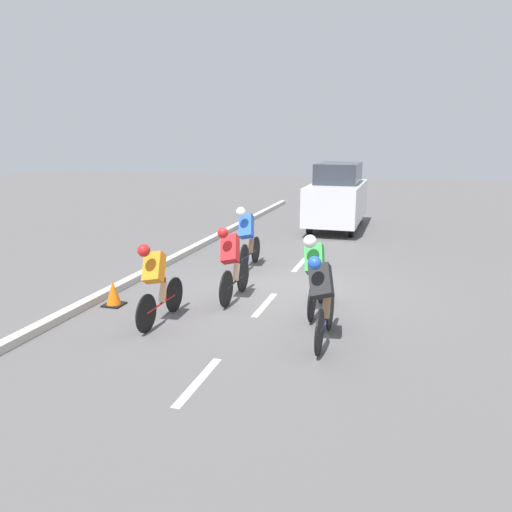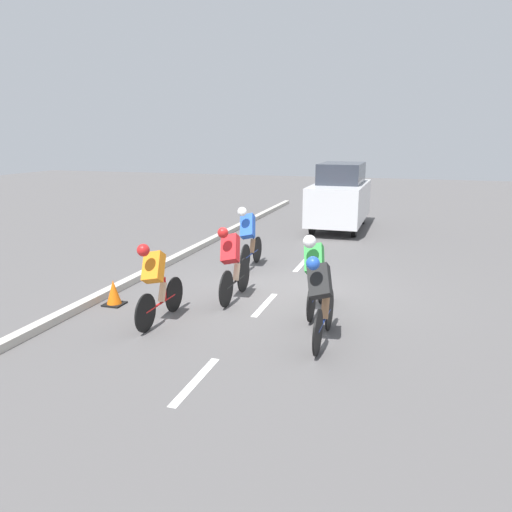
# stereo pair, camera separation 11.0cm
# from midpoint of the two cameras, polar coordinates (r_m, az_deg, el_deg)

# --- Properties ---
(ground_plane) EXTENTS (60.00, 60.00, 0.00)m
(ground_plane) POSITION_cam_midpoint_polar(r_m,az_deg,el_deg) (10.33, 1.95, -4.19)
(ground_plane) COLOR #565454
(lane_stripe_near) EXTENTS (0.12, 1.40, 0.01)m
(lane_stripe_near) POSITION_cam_midpoint_polar(r_m,az_deg,el_deg) (6.82, -7.08, -14.01)
(lane_stripe_near) COLOR white
(lane_stripe_near) RESTS_ON ground
(lane_stripe_mid) EXTENTS (0.12, 1.40, 0.01)m
(lane_stripe_mid) POSITION_cam_midpoint_polar(r_m,az_deg,el_deg) (9.59, 0.69, -5.58)
(lane_stripe_mid) COLOR white
(lane_stripe_mid) RESTS_ON ground
(lane_stripe_far) EXTENTS (0.12, 1.40, 0.01)m
(lane_stripe_far) POSITION_cam_midpoint_polar(r_m,az_deg,el_deg) (12.57, 4.78, -0.98)
(lane_stripe_far) COLOR white
(lane_stripe_far) RESTS_ON ground
(curb) EXTENTS (0.20, 28.95, 0.14)m
(curb) POSITION_cam_midpoint_polar(r_m,az_deg,el_deg) (10.86, -15.77, -3.43)
(curb) COLOR #B7B2A8
(curb) RESTS_ON ground
(cyclist_blue) EXTENTS (0.44, 1.62, 1.52)m
(cyclist_blue) POSITION_cam_midpoint_polar(r_m,az_deg,el_deg) (12.07, -1.26, 2.37)
(cyclist_blue) COLOR black
(cyclist_blue) RESTS_ON ground
(cyclist_black) EXTENTS (0.45, 1.74, 1.44)m
(cyclist_black) POSITION_cam_midpoint_polar(r_m,az_deg,el_deg) (7.72, 7.20, -4.68)
(cyclist_black) COLOR black
(cyclist_black) RESTS_ON ground
(cyclist_red) EXTENTS (0.44, 1.70, 1.49)m
(cyclist_red) POSITION_cam_midpoint_polar(r_m,az_deg,el_deg) (9.68, -3.11, -0.68)
(cyclist_red) COLOR black
(cyclist_red) RESTS_ON ground
(cyclist_green) EXTENTS (0.42, 1.73, 1.49)m
(cyclist_green) POSITION_cam_midpoint_polar(r_m,az_deg,el_deg) (9.00, 6.43, -1.73)
(cyclist_green) COLOR black
(cyclist_green) RESTS_ON ground
(cyclist_orange) EXTENTS (0.41, 1.68, 1.44)m
(cyclist_orange) POSITION_cam_midpoint_polar(r_m,az_deg,el_deg) (8.66, -11.70, -2.78)
(cyclist_orange) COLOR black
(cyclist_orange) RESTS_ON ground
(support_car) EXTENTS (1.70, 4.12, 2.25)m
(support_car) POSITION_cam_midpoint_polar(r_m,az_deg,el_deg) (17.50, 9.07, 6.73)
(support_car) COLOR black
(support_car) RESTS_ON ground
(traffic_cone) EXTENTS (0.36, 0.36, 0.49)m
(traffic_cone) POSITION_cam_midpoint_polar(r_m,az_deg,el_deg) (9.88, -16.31, -4.14)
(traffic_cone) COLOR black
(traffic_cone) RESTS_ON ground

